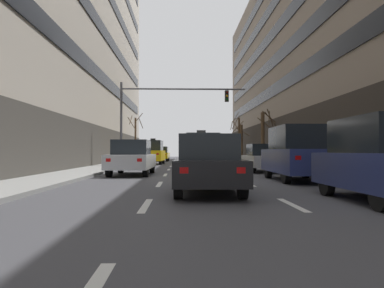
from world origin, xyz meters
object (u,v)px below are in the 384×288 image
(taxi_driving_3, at_px, (153,152))
(street_tree_0, at_px, (263,136))
(car_parked_2, at_px, (262,158))
(traffic_signal_0, at_px, (160,107))
(taxi_driving_2, at_px, (161,154))
(car_parked_0, at_px, (381,160))
(street_tree_1, at_px, (135,137))
(street_tree_3, at_px, (239,138))
(taxi_driving_4, at_px, (201,155))
(car_driving_5, at_px, (208,164))
(car_parked_1, at_px, (297,154))
(car_driving_1, at_px, (132,158))
(street_tree_2, at_px, (241,142))
(car_driving_0, at_px, (188,155))

(taxi_driving_3, relative_size, street_tree_0, 1.03)
(car_parked_2, xyz_separation_m, traffic_signal_0, (-6.21, 6.17, 3.68))
(taxi_driving_2, bearing_deg, street_tree_0, -54.72)
(car_parked_0, bearing_deg, street_tree_1, 107.22)
(car_parked_2, xyz_separation_m, street_tree_3, (2.03, 20.40, 1.98))
(taxi_driving_4, xyz_separation_m, car_parked_2, (3.69, 2.94, -0.23))
(car_parked_0, bearing_deg, car_driving_5, 153.34)
(taxi_driving_2, distance_m, street_tree_3, 9.39)
(taxi_driving_3, relative_size, car_parked_0, 1.10)
(taxi_driving_4, height_order, street_tree_1, street_tree_1)
(car_parked_1, bearing_deg, street_tree_3, 85.60)
(car_driving_1, bearing_deg, street_tree_2, 66.64)
(street_tree_0, distance_m, street_tree_3, 11.77)
(taxi_driving_4, distance_m, street_tree_0, 13.04)
(car_driving_0, bearing_deg, car_driving_5, -90.13)
(car_driving_1, relative_size, taxi_driving_4, 1.10)
(car_parked_2, bearing_deg, taxi_driving_4, -141.49)
(taxi_driving_3, relative_size, street_tree_2, 0.88)
(street_tree_0, relative_size, street_tree_3, 0.79)
(taxi_driving_4, distance_m, car_parked_0, 9.82)
(taxi_driving_4, relative_size, car_parked_0, 1.03)
(car_driving_0, height_order, car_parked_0, car_parked_0)
(car_driving_1, xyz_separation_m, street_tree_2, (9.20, 21.30, 1.40))
(street_tree_0, height_order, street_tree_3, street_tree_3)
(car_parked_2, xyz_separation_m, street_tree_0, (2.12, 8.64, 1.62))
(car_driving_5, xyz_separation_m, street_tree_2, (5.99, 28.95, 1.45))
(street_tree_1, bearing_deg, traffic_signal_0, -75.03)
(car_driving_5, relative_size, street_tree_3, 0.79)
(car_driving_0, height_order, street_tree_1, street_tree_1)
(taxi_driving_2, xyz_separation_m, taxi_driving_3, (-0.16, -9.48, 0.23))
(taxi_driving_2, distance_m, street_tree_0, 16.00)
(car_driving_5, relative_size, street_tree_1, 0.83)
(taxi_driving_3, distance_m, street_tree_1, 7.93)
(taxi_driving_2, height_order, car_driving_5, taxi_driving_2)
(car_driving_0, height_order, car_parked_1, car_parked_1)
(taxi_driving_4, xyz_separation_m, street_tree_1, (-6.07, 22.41, 1.79))
(traffic_signal_0, bearing_deg, street_tree_1, 104.97)
(car_driving_0, relative_size, street_tree_2, 0.81)
(taxi_driving_3, relative_size, taxi_driving_4, 1.07)
(car_parked_1, distance_m, street_tree_1, 27.36)
(car_driving_0, distance_m, street_tree_1, 6.26)
(taxi_driving_4, xyz_separation_m, street_tree_0, (5.82, 11.58, 1.39))
(street_tree_0, bearing_deg, car_driving_0, 118.41)
(traffic_signal_0, bearing_deg, street_tree_3, 59.90)
(car_driving_5, distance_m, traffic_signal_0, 16.81)
(car_parked_0, height_order, street_tree_2, street_tree_2)
(taxi_driving_2, height_order, car_parked_1, car_parked_1)
(car_parked_2, relative_size, street_tree_0, 0.97)
(car_parked_1, bearing_deg, taxi_driving_2, 104.33)
(car_driving_0, distance_m, street_tree_2, 6.16)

